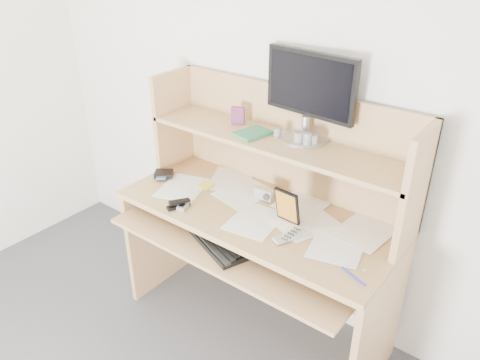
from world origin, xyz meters
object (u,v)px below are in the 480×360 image
Objects in this scene: keyboard at (214,234)px; game_case at (287,206)px; desk at (265,213)px; tv_remote at (291,236)px; monitor at (309,94)px.

game_case is at bearing 53.35° from keyboard.
desk is 8.52× the size of tv_remote.
tv_remote is (0.26, -0.18, 0.07)m from desk.
keyboard is at bearing -113.24° from desk.
keyboard is 3.02× the size of game_case.
monitor is (-0.07, 0.25, 0.46)m from game_case.
game_case reaches higher than tv_remote.
monitor reaches higher than desk.
tv_remote is at bearing -60.85° from monitor.
tv_remote is 0.66m from monitor.
desk reaches higher than keyboard.
desk is 0.64m from monitor.
keyboard is 3.20× the size of tv_remote.
keyboard is (-0.12, -0.27, -0.03)m from desk.
game_case is (-0.08, 0.10, 0.08)m from tv_remote.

